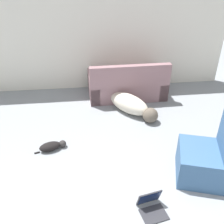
# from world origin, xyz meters

# --- Properties ---
(wall_back) EXTENTS (6.58, 0.06, 2.56)m
(wall_back) POSITION_xyz_m (0.00, 4.30, 1.28)
(wall_back) COLOR silver
(wall_back) RESTS_ON ground_plane
(couch) EXTENTS (1.69, 0.93, 0.84)m
(couch) POSITION_xyz_m (0.90, 3.70, 0.26)
(couch) COLOR gray
(couch) RESTS_ON ground_plane
(dog) EXTENTS (0.98, 1.23, 0.36)m
(dog) POSITION_xyz_m (0.88, 2.96, 0.17)
(dog) COLOR beige
(dog) RESTS_ON ground_plane
(cat) EXTENTS (0.51, 0.27, 0.13)m
(cat) POSITION_xyz_m (-0.60, 1.96, 0.07)
(cat) COLOR black
(cat) RESTS_ON ground_plane
(laptop_open) EXTENTS (0.36, 0.37, 0.24)m
(laptop_open) POSITION_xyz_m (0.69, 0.66, 0.08)
(laptop_open) COLOR #2D2D33
(laptop_open) RESTS_ON ground_plane
(book_cream) EXTENTS (0.21, 0.16, 0.02)m
(book_cream) POSITION_xyz_m (0.14, 0.52, 0.01)
(book_cream) COLOR beige
(book_cream) RESTS_ON ground_plane
(side_chair) EXTENTS (0.81, 0.82, 0.94)m
(side_chair) POSITION_xyz_m (1.55, 1.13, 0.30)
(side_chair) COLOR #385B84
(side_chair) RESTS_ON ground_plane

